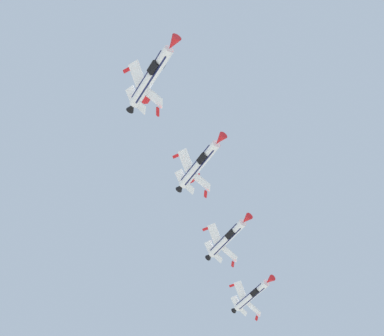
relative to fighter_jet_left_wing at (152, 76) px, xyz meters
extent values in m
cylinder|color=white|center=(-0.21, 0.19, 0.00)|extent=(9.84, 9.53, 1.70)
cube|color=#191E4C|center=(-0.46, -0.07, -0.30)|extent=(8.12, 7.86, 1.37)
cone|color=red|center=(4.96, -4.76, 0.00)|extent=(2.81, 2.79, 1.56)
cone|color=black|center=(-5.08, 4.86, 0.00)|extent=(2.10, 2.09, 1.36)
ellipsoid|color=#192333|center=(2.04, -1.28, 0.40)|extent=(3.38, 3.33, 1.55)
cube|color=black|center=(0.92, -1.75, -0.51)|extent=(2.52, 2.49, 1.38)
cube|color=white|center=(-0.35, 2.53, -2.08)|extent=(3.27, 2.68, 3.38)
cube|color=red|center=(-0.23, 4.26, -3.70)|extent=(1.01, 1.68, 0.59)
cube|color=white|center=(-2.63, 0.14, 1.96)|extent=(2.59, 3.22, 3.38)
cube|color=red|center=(-4.36, -0.05, 3.59)|extent=(1.68, 0.95, 0.59)
cube|color=white|center=(-3.22, 4.42, -1.18)|extent=(2.08, 2.17, 1.80)
cube|color=white|center=(-4.56, 3.03, 1.18)|extent=(2.14, 2.04, 1.80)
cube|color=red|center=(-2.70, 4.53, 1.14)|extent=(3.36, 3.34, 1.80)
cylinder|color=white|center=(1.89, 21.39, 1.03)|extent=(9.84, 9.53, 1.70)
cube|color=#191E4C|center=(1.64, 21.14, 0.71)|extent=(8.15, 7.89, 1.34)
cone|color=red|center=(7.05, 16.44, 1.03)|extent=(2.81, 2.79, 1.56)
cone|color=black|center=(-2.99, 26.06, 1.03)|extent=(2.10, 2.09, 1.36)
ellipsoid|color=#192333|center=(4.12, 19.91, 1.45)|extent=(3.38, 3.34, 1.55)
cube|color=black|center=(3.03, 19.46, 0.49)|extent=(2.53, 2.50, 1.38)
cube|color=white|center=(1.81, 23.79, -0.98)|extent=(3.39, 2.73, 3.26)
cube|color=red|center=(1.97, 25.57, -2.54)|extent=(1.02, 1.69, 0.58)
cube|color=white|center=(-0.60, 21.28, 2.92)|extent=(2.63, 3.35, 3.26)
cube|color=red|center=(-2.38, 21.04, 4.48)|extent=(1.69, 0.97, 0.58)
cube|color=white|center=(-1.09, 25.66, -0.11)|extent=(2.14, 2.20, 1.75)
cube|color=white|center=(-2.50, 24.19, 2.16)|extent=(2.17, 2.10, 1.75)
cube|color=red|center=(-0.64, 25.69, 2.23)|extent=(3.31, 3.29, 1.88)
cylinder|color=white|center=(2.08, 42.82, 0.42)|extent=(9.84, 9.53, 1.70)
cube|color=#191E4C|center=(1.84, 42.57, 0.11)|extent=(8.16, 7.90, 1.33)
cone|color=red|center=(7.24, 37.87, 0.42)|extent=(2.81, 2.79, 1.56)
cone|color=black|center=(-2.80, 47.49, 0.42)|extent=(2.10, 2.09, 1.36)
ellipsoid|color=#192333|center=(4.30, 41.33, 0.86)|extent=(3.39, 3.34, 1.55)
cube|color=black|center=(3.22, 40.89, -0.13)|extent=(2.53, 2.51, 1.38)
cube|color=white|center=(2.02, 45.24, -1.55)|extent=(3.45, 2.74, 3.21)
cube|color=red|center=(2.21, 47.05, -3.08)|extent=(1.03, 1.69, 0.57)
cube|color=white|center=(-0.44, 42.68, 2.28)|extent=(2.65, 3.41, 3.21)
cube|color=red|center=(-2.23, 42.42, 3.82)|extent=(1.69, 0.97, 0.57)
cube|color=white|center=(-0.89, 47.10, -0.69)|extent=(2.17, 2.21, 1.72)
cube|color=white|center=(-2.33, 45.60, 1.54)|extent=(2.18, 2.13, 1.72)
cube|color=red|center=(-0.47, 47.10, 1.66)|extent=(3.29, 3.27, 1.92)
cylinder|color=white|center=(2.92, 64.43, 0.13)|extent=(9.84, 9.53, 1.70)
cube|color=#191E4C|center=(2.68, 64.18, -0.18)|extent=(8.15, 7.89, 1.34)
cone|color=red|center=(8.08, 59.48, 0.13)|extent=(2.81, 2.79, 1.56)
cone|color=black|center=(-1.95, 69.10, 0.13)|extent=(2.10, 2.09, 1.36)
ellipsoid|color=#192333|center=(5.15, 62.94, 0.56)|extent=(3.39, 3.34, 1.55)
cube|color=black|center=(4.07, 62.50, -0.41)|extent=(2.53, 2.51, 1.38)
cube|color=white|center=(2.85, 66.84, -1.86)|extent=(3.42, 2.73, 3.24)
cube|color=red|center=(3.02, 68.63, -3.41)|extent=(1.03, 1.69, 0.58)
cube|color=white|center=(0.43, 64.30, 2.01)|extent=(2.64, 3.38, 3.24)
cube|color=red|center=(-1.36, 64.06, 3.57)|extent=(1.69, 0.97, 0.58)
cube|color=white|center=(-0.05, 68.70, -0.99)|extent=(2.15, 2.21, 1.74)
cube|color=white|center=(-1.47, 67.22, 1.26)|extent=(2.17, 2.11, 1.74)
cube|color=red|center=(0.38, 68.72, 1.35)|extent=(3.30, 3.29, 1.90)
camera|label=1|loc=(19.25, -45.02, -72.28)|focal=51.18mm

